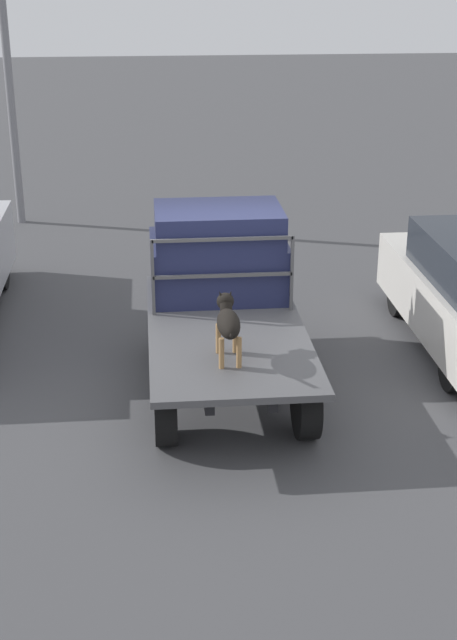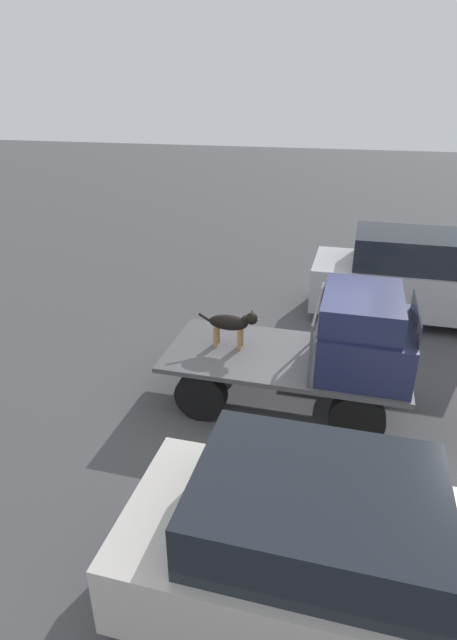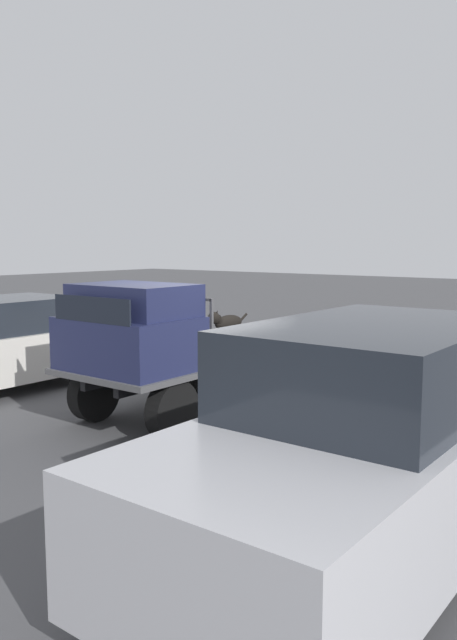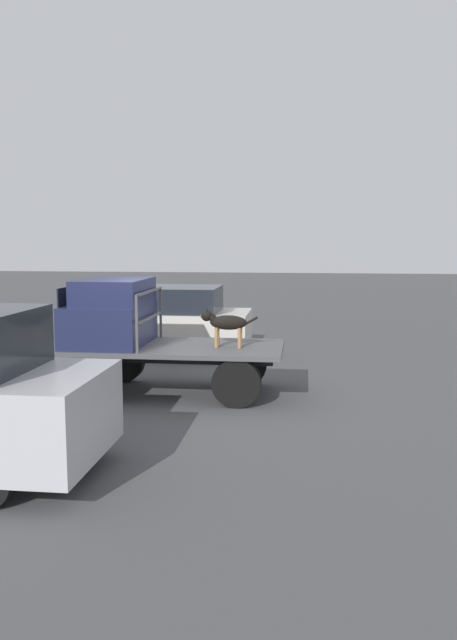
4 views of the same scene
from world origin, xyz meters
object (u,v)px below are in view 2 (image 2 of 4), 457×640
(dog, at_px, (233,323))
(flatbed_truck, at_px, (285,369))
(parked_sedan, at_px, (329,553))
(parked_pickup_far, at_px, (422,278))

(dog, bearing_deg, flatbed_truck, 9.26)
(flatbed_truck, height_order, dog, dog)
(dog, distance_m, parked_sedan, 4.14)
(dog, relative_size, parked_pickup_far, 0.21)
(dog, xyz_separation_m, parked_sedan, (1.87, -3.66, -0.49))
(flatbed_truck, relative_size, parked_pickup_far, 0.78)
(parked_sedan, distance_m, parked_pickup_far, 7.86)
(parked_sedan, bearing_deg, dog, 125.24)
(dog, xyz_separation_m, parked_pickup_far, (3.30, 4.06, -0.35))
(dog, bearing_deg, parked_pickup_far, 64.24)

